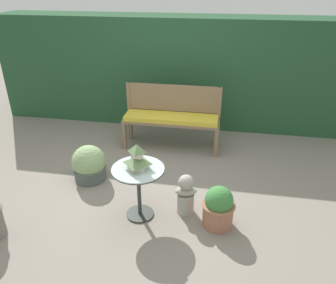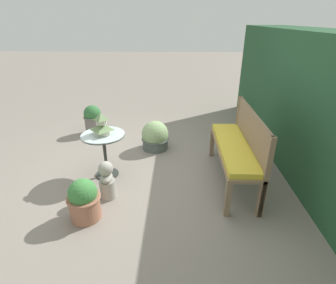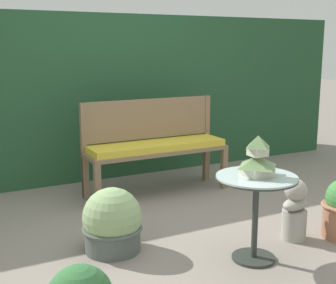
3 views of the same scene
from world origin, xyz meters
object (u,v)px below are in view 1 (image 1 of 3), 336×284
at_px(patio_table, 138,179).
at_px(potted_plant_hedge_corner, 218,207).
at_px(garden_bench, 171,120).
at_px(potted_plant_table_near, 89,165).
at_px(pagoda_birdhouse, 137,158).
at_px(garden_bust, 186,195).

relative_size(patio_table, potted_plant_hedge_corner, 1.29).
bearing_deg(garden_bench, patio_table, -92.63).
bearing_deg(potted_plant_table_near, pagoda_birdhouse, -36.08).
height_order(patio_table, potted_plant_hedge_corner, patio_table).
relative_size(pagoda_birdhouse, potted_plant_table_near, 0.60).
distance_m(pagoda_birdhouse, potted_plant_hedge_corner, 1.03).
height_order(garden_bench, garden_bust, garden_bench).
bearing_deg(garden_bust, potted_plant_hedge_corner, -34.18).
bearing_deg(potted_plant_table_near, garden_bust, -19.36).
height_order(pagoda_birdhouse, potted_plant_hedge_corner, pagoda_birdhouse).
bearing_deg(patio_table, garden_bench, 87.37).
distance_m(potted_plant_table_near, potted_plant_hedge_corner, 1.86).
relative_size(pagoda_birdhouse, potted_plant_hedge_corner, 0.60).
bearing_deg(patio_table, potted_plant_table_near, 143.92).
xyz_separation_m(pagoda_birdhouse, potted_plant_table_near, (-0.86, 0.62, -0.54)).
xyz_separation_m(patio_table, potted_plant_hedge_corner, (0.89, -0.02, -0.25)).
xyz_separation_m(garden_bench, garden_bust, (0.43, -1.59, -0.23)).
height_order(garden_bust, potted_plant_table_near, garden_bust).
xyz_separation_m(patio_table, garden_bust, (0.51, 0.14, -0.25)).
bearing_deg(pagoda_birdhouse, potted_plant_hedge_corner, -1.23).
bearing_deg(pagoda_birdhouse, potted_plant_table_near, 143.92).
bearing_deg(garden_bust, garden_bench, 94.19).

